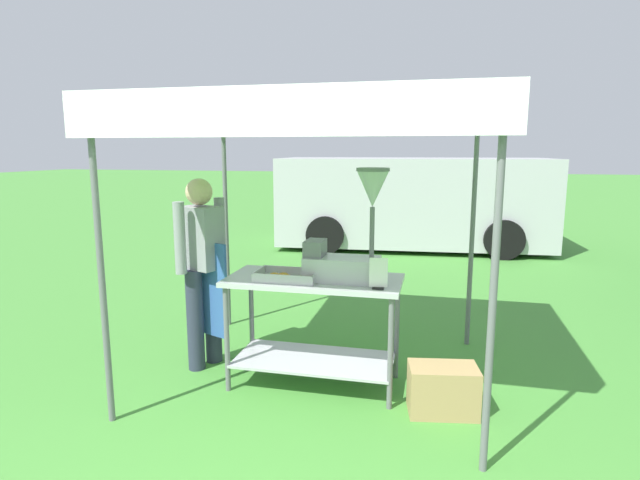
{
  "coord_description": "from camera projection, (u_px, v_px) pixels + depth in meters",
  "views": [
    {
      "loc": [
        0.84,
        -2.55,
        1.84
      ],
      "look_at": [
        -0.08,
        1.37,
        1.13
      ],
      "focal_mm": 28.77,
      "sensor_mm": 36.0,
      "label": 1
    }
  ],
  "objects": [
    {
      "name": "supply_crate",
      "position": [
        443.0,
        390.0,
        3.61
      ],
      "size": [
        0.52,
        0.36,
        0.35
      ],
      "color": "tan",
      "rests_on": "ground"
    },
    {
      "name": "donut_tray",
      "position": [
        289.0,
        277.0,
        3.88
      ],
      "size": [
        0.47,
        0.29,
        0.07
      ],
      "color": "#B7B7BC",
      "rests_on": "donut_cart"
    },
    {
      "name": "donut_fryer",
      "position": [
        350.0,
        242.0,
        3.8
      ],
      "size": [
        0.62,
        0.28,
        0.84
      ],
      "color": "#B7B7BC",
      "rests_on": "donut_cart"
    },
    {
      "name": "vendor",
      "position": [
        202.0,
        263.0,
        4.29
      ],
      "size": [
        0.46,
        0.53,
        1.61
      ],
      "color": "#2D3347",
      "rests_on": "ground"
    },
    {
      "name": "van_silver",
      "position": [
        413.0,
        201.0,
        9.76
      ],
      "size": [
        5.07,
        2.37,
        1.69
      ],
      "color": "#BCBCC1",
      "rests_on": "ground"
    },
    {
      "name": "menu_sign",
      "position": [
        378.0,
        276.0,
        3.61
      ],
      "size": [
        0.13,
        0.05,
        0.23
      ],
      "color": "black",
      "rests_on": "donut_cart"
    },
    {
      "name": "stall_canopy",
      "position": [
        317.0,
        114.0,
        3.82
      ],
      "size": [
        2.65,
        2.23,
        2.19
      ],
      "color": "slate",
      "rests_on": "ground"
    },
    {
      "name": "donut_cart",
      "position": [
        314.0,
        309.0,
        3.98
      ],
      "size": [
        1.34,
        0.63,
        0.87
      ],
      "color": "#B7B7BC",
      "rests_on": "ground"
    },
    {
      "name": "ground_plane",
      "position": [
        387.0,
        260.0,
        8.7
      ],
      "size": [
        70.0,
        70.0,
        0.0
      ],
      "primitive_type": "plane",
      "color": "#478E38"
    }
  ]
}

